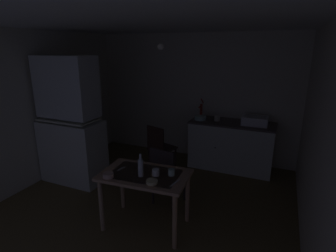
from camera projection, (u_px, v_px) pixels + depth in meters
ground_plane at (147, 204)px, 3.95m from camera, size 5.11×5.11×0.00m
wall_back at (194, 97)px, 5.46m from camera, size 4.17×0.10×2.49m
wall_left at (33, 109)px, 4.39m from camera, size 0.10×4.21×2.49m
wall_right at (322, 143)px, 2.81m from camera, size 0.10×4.21×2.49m
ceiling_slab at (143, 19)px, 3.24m from camera, size 4.17×4.21×0.10m
hutch_cabinet at (71, 125)px, 4.42m from camera, size 1.03×0.55×2.10m
counter_cabinet at (231, 145)px, 5.03m from camera, size 1.53×0.64×0.90m
sink_basin at (255, 120)px, 4.73m from camera, size 0.44×0.34×0.15m
hand_pump at (201, 110)px, 5.13m from camera, size 0.05×0.27×0.39m
mixing_bowl_counter at (200, 118)px, 5.07m from camera, size 0.22×0.22×0.08m
stoneware_crock at (217, 118)px, 4.98m from camera, size 0.11×0.11×0.11m
dining_table at (145, 182)px, 3.30m from camera, size 1.11×0.72×0.73m
chair_far_side at (167, 174)px, 3.82m from camera, size 0.46×0.46×0.88m
chair_by_counter at (160, 147)px, 4.82m from camera, size 0.50×0.50×0.89m
serving_bowl_wide at (152, 182)px, 3.04m from camera, size 0.13×0.13×0.03m
soup_bowl_small at (108, 175)px, 3.17m from camera, size 0.13×0.13×0.05m
mug_tall at (156, 172)px, 3.22m from camera, size 0.08×0.08×0.08m
mug_dark at (171, 172)px, 3.22m from camera, size 0.08×0.08×0.08m
glass_bottle at (141, 167)px, 3.18m from camera, size 0.06×0.06×0.29m
table_knife at (175, 183)px, 3.04m from camera, size 0.05×0.20×0.00m
teaspoon_near_bowl at (121, 169)px, 3.40m from camera, size 0.04×0.13×0.00m
pendant_bulb at (161, 47)px, 3.33m from camera, size 0.08×0.08×0.08m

